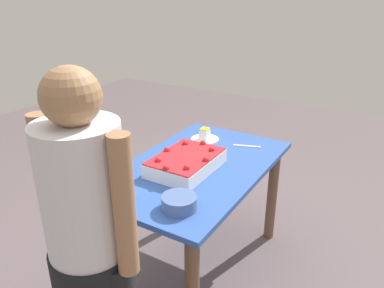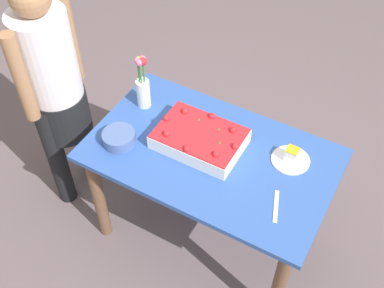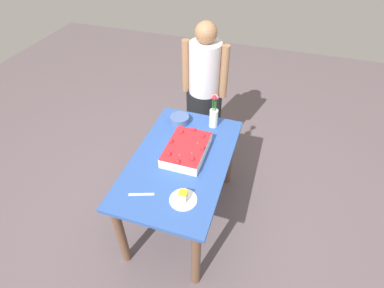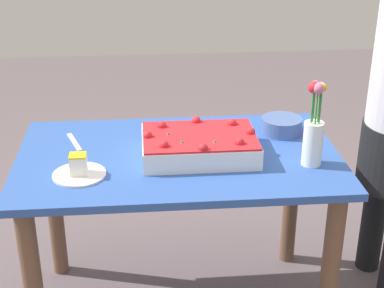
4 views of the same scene
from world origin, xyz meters
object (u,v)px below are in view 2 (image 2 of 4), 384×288
at_px(fruit_bowl, 119,138).
at_px(serving_plate_with_slice, 291,158).
at_px(cake_knife, 276,206).
at_px(flower_vase, 143,86).
at_px(person_standing, 54,86).
at_px(sheet_cake, 200,138).

bearing_deg(fruit_bowl, serving_plate_with_slice, 21.31).
xyz_separation_m(cake_knife, fruit_bowl, (-0.86, -0.02, 0.03)).
bearing_deg(flower_vase, serving_plate_with_slice, 1.07).
height_order(cake_knife, flower_vase, flower_vase).
height_order(serving_plate_with_slice, person_standing, person_standing).
distance_m(flower_vase, person_standing, 0.48).
relative_size(cake_knife, person_standing, 0.12).
bearing_deg(sheet_cake, cake_knife, -18.66).
relative_size(sheet_cake, flower_vase, 1.34).
bearing_deg(cake_knife, sheet_cake, -127.94).
distance_m(fruit_bowl, person_standing, 0.49).
distance_m(serving_plate_with_slice, person_standing, 1.32).
bearing_deg(person_standing, flower_vase, 25.89).
distance_m(sheet_cake, person_standing, 0.85).
relative_size(serving_plate_with_slice, flower_vase, 0.59).
xyz_separation_m(sheet_cake, cake_knife, (0.49, -0.17, -0.04)).
distance_m(serving_plate_with_slice, fruit_bowl, 0.87).
bearing_deg(person_standing, cake_knife, -2.82).
bearing_deg(cake_knife, serving_plate_with_slice, 169.46).
relative_size(cake_knife, flower_vase, 0.55).
distance_m(serving_plate_with_slice, flower_vase, 0.86).
relative_size(flower_vase, fruit_bowl, 1.92).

